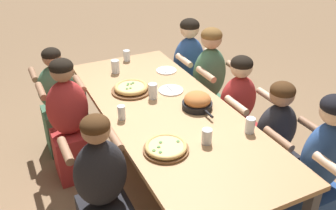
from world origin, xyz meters
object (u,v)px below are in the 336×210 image
object	(u,v)px
diner_near_midleft	(70,126)
diner_far_left	(188,75)
pizza_board_second	(166,148)
diner_far_center	(236,117)
drinking_glass_d	(250,126)
diner_near_left	(59,106)
skillet_bowl	(197,101)
empty_plate_a	(171,90)
drinking_glass_b	(153,92)
diner_far_midright	(273,148)
pizza_board_main	(131,88)
diner_far_right	(319,177)
drinking_glass_f	(207,137)
empty_plate_b	(166,70)
diner_near_midright	(103,195)
drinking_glass_a	(127,56)
drinking_glass_c	(115,67)
diner_far_midleft	(209,90)
drinking_glass_e	(121,113)

from	to	relation	value
diner_near_midleft	diner_far_left	xyz separation A→B (m)	(-0.44, 1.44, 0.02)
pizza_board_second	diner_far_center	distance (m)	1.14
drinking_glass_d	diner_near_left	world-z (taller)	diner_near_left
skillet_bowl	empty_plate_a	world-z (taller)	skillet_bowl
drinking_glass_b	diner_far_midright	world-z (taller)	diner_far_midright
pizza_board_main	diner_near_midleft	bearing A→B (deg)	-96.19
diner_far_right	diner_far_center	bearing A→B (deg)	-90.00
drinking_glass_f	diner_near_midleft	bearing A→B (deg)	-143.87
pizza_board_main	empty_plate_b	world-z (taller)	pizza_board_main
diner_far_midright	diner_far_right	distance (m)	0.49
pizza_board_second	diner_near_midright	world-z (taller)	diner_near_midright
drinking_glass_a	drinking_glass_b	world-z (taller)	drinking_glass_b
drinking_glass_d	diner_near_midright	world-z (taller)	diner_near_midright
drinking_glass_d	drinking_glass_f	bearing A→B (deg)	-92.91
diner_far_midright	diner_near_midleft	world-z (taller)	diner_near_midleft
drinking_glass_c	diner_near_midleft	xyz separation A→B (m)	(0.39, -0.58, -0.30)
diner_near_midright	diner_far_center	bearing A→B (deg)	18.16
skillet_bowl	diner_far_center	bearing A→B (deg)	99.90
drinking_glass_b	drinking_glass_c	world-z (taller)	drinking_glass_b
diner_far_midleft	diner_near_midright	world-z (taller)	diner_far_midleft
pizza_board_second	diner_far_left	world-z (taller)	diner_far_left
empty_plate_a	drinking_glass_a	world-z (taller)	drinking_glass_a
diner_far_midleft	diner_far_midright	size ratio (longest dim) A/B	1.11
drinking_glass_d	diner_far_right	world-z (taller)	diner_far_right
diner_near_midleft	diner_far_center	distance (m)	1.53
diner_far_right	diner_near_left	bearing A→B (deg)	-54.01
pizza_board_main	diner_near_left	size ratio (longest dim) A/B	0.32
empty_plate_b	drinking_glass_b	xyz separation A→B (m)	(0.47, -0.36, 0.05)
drinking_glass_e	pizza_board_main	bearing A→B (deg)	149.87
pizza_board_second	diner_near_left	world-z (taller)	diner_near_left
drinking_glass_e	diner_near_left	xyz separation A→B (m)	(-0.95, -0.33, -0.34)
diner_far_left	drinking_glass_c	bearing A→B (deg)	3.52
empty_plate_b	empty_plate_a	bearing A→B (deg)	-20.33
drinking_glass_a	diner_far_midleft	bearing A→B (deg)	46.42
skillet_bowl	diner_near_left	world-z (taller)	diner_near_left
diner_far_left	skillet_bowl	bearing A→B (deg)	64.65
diner_near_midright	diner_near_midleft	size ratio (longest dim) A/B	0.99
drinking_glass_b	drinking_glass_f	size ratio (longest dim) A/B	1.22
skillet_bowl	diner_far_midleft	distance (m)	0.81
drinking_glass_c	diner_far_center	bearing A→B (deg)	44.26
skillet_bowl	diner_far_midleft	world-z (taller)	diner_far_midleft
drinking_glass_d	diner_near_left	size ratio (longest dim) A/B	0.11
drinking_glass_a	diner_far_right	bearing A→B (deg)	17.00
drinking_glass_f	diner_far_right	distance (m)	0.86
drinking_glass_b	drinking_glass_e	xyz separation A→B (m)	(0.20, -0.36, -0.00)
empty_plate_a	empty_plate_b	world-z (taller)	same
diner_near_midright	skillet_bowl	bearing A→B (deg)	22.08
diner_far_right	diner_far_left	world-z (taller)	diner_far_right
diner_far_left	drinking_glass_d	bearing A→B (deg)	78.22
diner_near_midright	diner_far_midright	bearing A→B (deg)	-2.20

